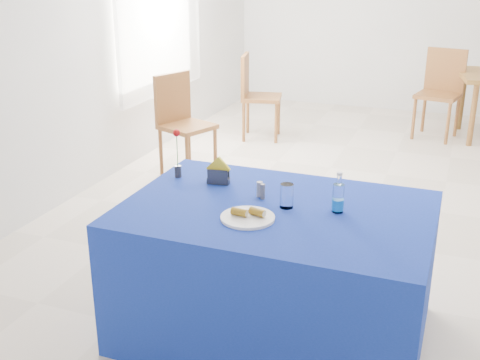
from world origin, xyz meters
name	(u,v)px	position (x,y,z in m)	size (l,w,h in m)	color
floor	(374,203)	(0.00, 0.00, 0.00)	(7.00, 7.00, 0.00)	beige
window_pane	(155,2)	(-2.47, 0.80, 1.55)	(0.04, 1.50, 1.60)	white
curtain	(161,2)	(-2.40, 0.80, 1.55)	(0.04, 1.75, 1.85)	white
plate	(248,218)	(-0.32, -2.28, 0.77)	(0.27, 0.27, 0.01)	white
drinking_glass	(287,196)	(-0.18, -2.07, 0.82)	(0.07, 0.07, 0.13)	white
salt_shaker	(260,189)	(-0.36, -1.98, 0.80)	(0.03, 0.03, 0.09)	gray
pepper_shaker	(263,191)	(-0.33, -2.00, 0.80)	(0.03, 0.03, 0.09)	#5C5C61
blue_table	(275,271)	(-0.23, -2.09, 0.38)	(1.60, 1.10, 0.76)	navy
water_bottle	(338,199)	(0.08, -2.03, 0.83)	(0.06, 0.06, 0.21)	white
napkin_holder	(218,175)	(-0.65, -1.87, 0.81)	(0.15, 0.07, 0.16)	#36353A
rose_vase	(177,155)	(-0.91, -1.86, 0.90)	(0.04, 0.04, 0.29)	#26252A
chair_bg_left	(441,87)	(0.35, 2.35, 0.58)	(0.53, 0.53, 1.01)	brown
chair_win_a	(181,117)	(-1.89, 0.14, 0.56)	(0.56, 0.56, 0.96)	brown
chair_win_b	(254,90)	(-1.64, 1.52, 0.56)	(0.52, 0.52, 0.96)	brown
banana_pieces	(249,212)	(-0.31, -2.28, 0.79)	(0.17, 0.09, 0.04)	gold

